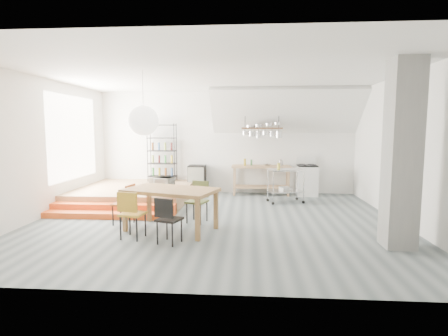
# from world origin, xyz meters

# --- Properties ---
(floor) EXTENTS (8.00, 8.00, 0.00)m
(floor) POSITION_xyz_m (0.00, 0.00, 0.00)
(floor) COLOR #555F62
(floor) RESTS_ON ground
(wall_back) EXTENTS (8.00, 0.04, 3.20)m
(wall_back) POSITION_xyz_m (0.00, 3.50, 1.60)
(wall_back) COLOR silver
(wall_back) RESTS_ON ground
(wall_left) EXTENTS (0.04, 7.00, 3.20)m
(wall_left) POSITION_xyz_m (-4.00, 0.00, 1.60)
(wall_left) COLOR silver
(wall_left) RESTS_ON ground
(wall_right) EXTENTS (0.04, 7.00, 3.20)m
(wall_right) POSITION_xyz_m (4.00, 0.00, 1.60)
(wall_right) COLOR silver
(wall_right) RESTS_ON ground
(ceiling) EXTENTS (8.00, 7.00, 0.02)m
(ceiling) POSITION_xyz_m (0.00, 0.00, 3.20)
(ceiling) COLOR white
(ceiling) RESTS_ON wall_back
(slope_ceiling) EXTENTS (4.40, 1.44, 1.32)m
(slope_ceiling) POSITION_xyz_m (1.80, 2.90, 2.55)
(slope_ceiling) COLOR white
(slope_ceiling) RESTS_ON wall_back
(window_pane) EXTENTS (0.02, 2.50, 2.20)m
(window_pane) POSITION_xyz_m (-3.98, 1.50, 1.80)
(window_pane) COLOR white
(window_pane) RESTS_ON wall_left
(platform) EXTENTS (3.00, 3.00, 0.40)m
(platform) POSITION_xyz_m (-2.50, 2.00, 0.20)
(platform) COLOR #A27B51
(platform) RESTS_ON ground
(step_lower) EXTENTS (3.00, 0.35, 0.13)m
(step_lower) POSITION_xyz_m (-2.50, 0.05, 0.07)
(step_lower) COLOR #F0591C
(step_lower) RESTS_ON ground
(step_upper) EXTENTS (3.00, 0.35, 0.27)m
(step_upper) POSITION_xyz_m (-2.50, 0.40, 0.13)
(step_upper) COLOR #F0591C
(step_upper) RESTS_ON ground
(concrete_column) EXTENTS (0.50, 0.50, 3.20)m
(concrete_column) POSITION_xyz_m (3.30, -1.50, 1.60)
(concrete_column) COLOR slate
(concrete_column) RESTS_ON ground
(kitchen_counter) EXTENTS (1.80, 0.60, 0.91)m
(kitchen_counter) POSITION_xyz_m (1.10, 3.15, 0.63)
(kitchen_counter) COLOR #A27B51
(kitchen_counter) RESTS_ON ground
(stove) EXTENTS (0.60, 0.60, 1.18)m
(stove) POSITION_xyz_m (2.50, 3.16, 0.48)
(stove) COLOR white
(stove) RESTS_ON ground
(pot_rack) EXTENTS (1.20, 0.50, 1.43)m
(pot_rack) POSITION_xyz_m (1.13, 2.92, 1.98)
(pot_rack) COLOR #432C1B
(pot_rack) RESTS_ON ceiling
(wire_shelving) EXTENTS (0.88, 0.38, 1.80)m
(wire_shelving) POSITION_xyz_m (-2.00, 3.20, 1.33)
(wire_shelving) COLOR black
(wire_shelving) RESTS_ON platform
(microwave_shelf) EXTENTS (0.60, 0.40, 0.16)m
(microwave_shelf) POSITION_xyz_m (-1.40, 0.75, 0.55)
(microwave_shelf) COLOR #A27B51
(microwave_shelf) RESTS_ON platform
(paper_lantern) EXTENTS (0.60, 0.60, 0.60)m
(paper_lantern) POSITION_xyz_m (-1.40, -0.62, 2.20)
(paper_lantern) COLOR white
(paper_lantern) RESTS_ON ceiling
(dining_table) EXTENTS (2.00, 1.49, 0.85)m
(dining_table) POSITION_xyz_m (-0.83, -0.80, 0.75)
(dining_table) COLOR brown
(dining_table) RESTS_ON ground
(chair_mustard) EXTENTS (0.48, 0.48, 0.90)m
(chair_mustard) POSITION_xyz_m (-1.44, -1.45, 0.54)
(chair_mustard) COLOR #B9871F
(chair_mustard) RESTS_ON ground
(chair_black) EXTENTS (0.49, 0.49, 0.84)m
(chair_black) POSITION_xyz_m (-0.70, -1.68, 0.50)
(chair_black) COLOR black
(chair_black) RESTS_ON ground
(chair_olive) EXTENTS (0.51, 0.51, 0.89)m
(chair_olive) POSITION_xyz_m (-0.38, -0.11, 0.53)
(chair_olive) COLOR #57612D
(chair_olive) RESTS_ON ground
(chair_red) EXTENTS (0.46, 0.46, 0.86)m
(chair_red) POSITION_xyz_m (-1.88, -0.46, 0.52)
(chair_red) COLOR #B54E19
(chair_red) RESTS_ON ground
(rolling_cart) EXTENTS (1.05, 0.75, 0.94)m
(rolling_cart) POSITION_xyz_m (1.74, 2.05, 0.61)
(rolling_cart) COLOR silver
(rolling_cart) RESTS_ON ground
(mini_fridge) EXTENTS (0.53, 0.53, 0.90)m
(mini_fridge) POSITION_xyz_m (-0.90, 3.20, 0.45)
(mini_fridge) COLOR black
(mini_fridge) RESTS_ON ground
(microwave) EXTENTS (0.61, 0.49, 0.29)m
(microwave) POSITION_xyz_m (-1.40, 0.75, 0.71)
(microwave) COLOR beige
(microwave) RESTS_ON microwave_shelf
(bowl) EXTENTS (0.27, 0.27, 0.05)m
(bowl) POSITION_xyz_m (1.28, 3.10, 0.94)
(bowl) COLOR silver
(bowl) RESTS_ON kitchen_counter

